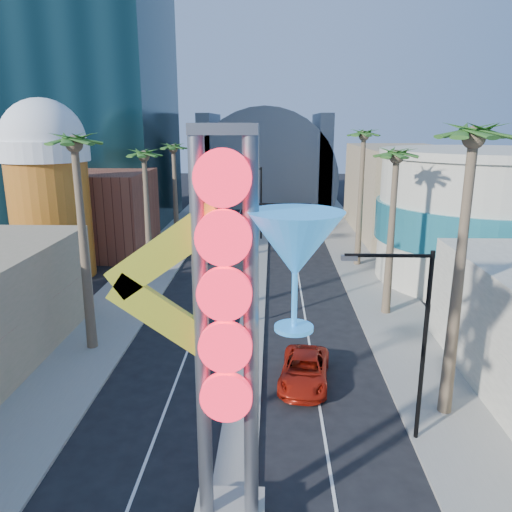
% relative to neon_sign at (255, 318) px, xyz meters
% --- Properties ---
extents(sidewalk_west, '(5.00, 100.00, 0.15)m').
position_rel_neon_sign_xyz_m(sidewalk_west, '(-10.32, 32.04, -7.23)').
color(sidewalk_west, gray).
rests_on(sidewalk_west, ground).
extents(sidewalk_east, '(5.00, 100.00, 0.15)m').
position_rel_neon_sign_xyz_m(sidewalk_east, '(8.68, 32.04, -7.23)').
color(sidewalk_east, gray).
rests_on(sidewalk_east, ground).
extents(median, '(1.60, 84.00, 0.15)m').
position_rel_neon_sign_xyz_m(median, '(-0.82, 35.04, -7.23)').
color(median, gray).
rests_on(median, ground).
extents(hotel_tower, '(20.00, 20.00, 50.00)m').
position_rel_neon_sign_xyz_m(hotel_tower, '(-22.82, 49.04, 17.69)').
color(hotel_tower, black).
rests_on(hotel_tower, ground).
extents(brick_filler_west, '(10.00, 10.00, 8.00)m').
position_rel_neon_sign_xyz_m(brick_filler_west, '(-16.82, 35.04, -3.31)').
color(brick_filler_west, brown).
rests_on(brick_filler_west, ground).
extents(filler_east, '(10.00, 20.00, 10.00)m').
position_rel_neon_sign_xyz_m(filler_east, '(15.18, 45.04, -2.31)').
color(filler_east, '#9C8B64').
rests_on(filler_east, ground).
extents(beer_mug, '(7.00, 7.00, 14.50)m').
position_rel_neon_sign_xyz_m(beer_mug, '(-17.82, 27.04, 0.54)').
color(beer_mug, '#AC6F16').
rests_on(beer_mug, ground).
extents(turquoise_building, '(16.60, 16.60, 10.60)m').
position_rel_neon_sign_xyz_m(turquoise_building, '(17.18, 27.04, -2.06)').
color(turquoise_building, '#B1AC96').
rests_on(turquoise_building, ground).
extents(canopy, '(22.00, 16.00, 22.00)m').
position_rel_neon_sign_xyz_m(canopy, '(-0.82, 69.04, -3.00)').
color(canopy, slate).
rests_on(canopy, ground).
extents(neon_sign, '(6.53, 2.60, 12.55)m').
position_rel_neon_sign_xyz_m(neon_sign, '(0.00, 0.00, 0.00)').
color(neon_sign, gray).
rests_on(neon_sign, ground).
extents(streetlight_0, '(3.79, 0.25, 8.00)m').
position_rel_neon_sign_xyz_m(streetlight_0, '(-0.27, 17.04, -2.43)').
color(streetlight_0, black).
rests_on(streetlight_0, ground).
extents(streetlight_1, '(3.79, 0.25, 8.00)m').
position_rel_neon_sign_xyz_m(streetlight_1, '(-1.36, 41.04, -2.43)').
color(streetlight_1, black).
rests_on(streetlight_1, ground).
extents(streetlight_2, '(3.45, 0.25, 8.00)m').
position_rel_neon_sign_xyz_m(streetlight_2, '(5.91, 5.04, -2.47)').
color(streetlight_2, black).
rests_on(streetlight_2, ground).
extents(palm_1, '(2.40, 2.40, 12.70)m').
position_rel_neon_sign_xyz_m(palm_1, '(-9.82, 13.04, 3.52)').
color(palm_1, brown).
rests_on(palm_1, ground).
extents(palm_2, '(2.40, 2.40, 11.20)m').
position_rel_neon_sign_xyz_m(palm_2, '(-9.82, 27.04, 2.17)').
color(palm_2, brown).
rests_on(palm_2, ground).
extents(palm_3, '(2.40, 2.40, 11.20)m').
position_rel_neon_sign_xyz_m(palm_3, '(-9.82, 39.04, 2.17)').
color(palm_3, brown).
rests_on(palm_3, ground).
extents(palm_5, '(2.40, 2.40, 13.20)m').
position_rel_neon_sign_xyz_m(palm_5, '(8.18, 7.04, 3.96)').
color(palm_5, brown).
rests_on(palm_5, ground).
extents(palm_6, '(2.40, 2.40, 11.70)m').
position_rel_neon_sign_xyz_m(palm_6, '(8.18, 19.04, 2.62)').
color(palm_6, brown).
rests_on(palm_6, ground).
extents(palm_7, '(2.40, 2.40, 12.70)m').
position_rel_neon_sign_xyz_m(palm_7, '(8.18, 31.04, 3.52)').
color(palm_7, brown).
rests_on(palm_7, ground).
extents(red_pickup, '(2.94, 5.27, 1.40)m').
position_rel_neon_sign_xyz_m(red_pickup, '(2.11, 9.52, -6.61)').
color(red_pickup, '#B61E0E').
rests_on(red_pickup, ground).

